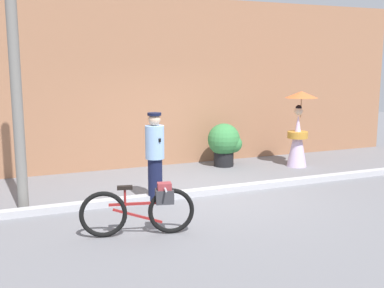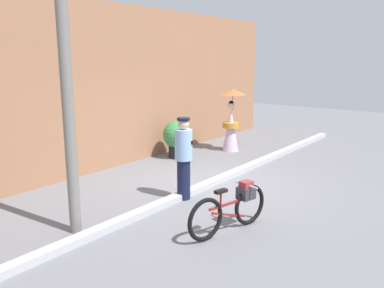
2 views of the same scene
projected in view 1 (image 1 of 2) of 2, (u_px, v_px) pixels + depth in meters
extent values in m
plane|color=slate|center=(204.00, 195.00, 8.88)|extent=(30.00, 30.00, 0.00)
cube|color=#9E6B4C|center=(153.00, 83.00, 11.29)|extent=(14.00, 0.40, 4.04)
cube|color=#B2B2B7|center=(204.00, 192.00, 8.87)|extent=(14.00, 0.20, 0.12)
torus|color=black|center=(171.00, 211.00, 6.81)|extent=(0.68, 0.22, 0.68)
torus|color=black|center=(103.00, 214.00, 6.65)|extent=(0.68, 0.22, 0.68)
cube|color=maroon|center=(138.00, 204.00, 6.71)|extent=(0.81, 0.22, 0.04)
cube|color=maroon|center=(138.00, 216.00, 6.74)|extent=(0.71, 0.19, 0.26)
cylinder|color=maroon|center=(125.00, 197.00, 6.66)|extent=(0.03, 0.03, 0.28)
cube|color=black|center=(125.00, 188.00, 6.64)|extent=(0.23, 0.14, 0.05)
cylinder|color=silver|center=(164.00, 187.00, 6.73)|extent=(0.14, 0.47, 0.03)
cube|color=#333338|center=(164.00, 196.00, 6.76)|extent=(0.30, 0.27, 0.20)
cube|color=maroon|center=(164.00, 188.00, 6.73)|extent=(0.23, 0.20, 0.14)
cylinder|color=#141938|center=(155.00, 180.00, 8.40)|extent=(0.26, 0.26, 0.80)
cylinder|color=#8CB2E0|center=(155.00, 142.00, 8.28)|extent=(0.34, 0.34, 0.60)
sphere|color=#D8B293|center=(154.00, 120.00, 8.21)|extent=(0.22, 0.22, 0.22)
cylinder|color=black|center=(154.00, 114.00, 8.20)|extent=(0.25, 0.25, 0.05)
cube|color=black|center=(155.00, 139.00, 8.27)|extent=(0.12, 0.38, 0.06)
cone|color=silver|center=(297.00, 141.00, 11.28)|extent=(0.48, 0.48, 1.26)
cylinder|color=#C1842D|center=(298.00, 135.00, 11.25)|extent=(0.49, 0.49, 0.16)
sphere|color=beige|center=(299.00, 111.00, 11.16)|extent=(0.20, 0.20, 0.20)
sphere|color=black|center=(299.00, 108.00, 11.14)|extent=(0.15, 0.15, 0.15)
cylinder|color=olive|center=(301.00, 106.00, 11.15)|extent=(0.02, 0.02, 0.55)
cone|color=orange|center=(302.00, 95.00, 11.10)|extent=(0.78, 0.78, 0.16)
cylinder|color=black|center=(224.00, 159.00, 11.39)|extent=(0.49, 0.49, 0.34)
sphere|color=#387F42|center=(224.00, 140.00, 11.31)|extent=(0.79, 0.79, 0.79)
sphere|color=#387F42|center=(233.00, 144.00, 11.29)|extent=(0.43, 0.43, 0.43)
cylinder|color=slate|center=(15.00, 68.00, 7.59)|extent=(0.18, 0.18, 4.80)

